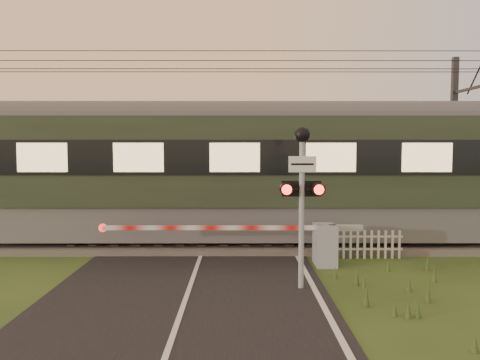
{
  "coord_description": "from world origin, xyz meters",
  "views": [
    {
      "loc": [
        1.09,
        -8.27,
        3.15
      ],
      "look_at": [
        1.12,
        3.2,
        2.31
      ],
      "focal_mm": 35.0,
      "sensor_mm": 36.0,
      "label": 1
    }
  ],
  "objects_px": {
    "crossing_signal": "(302,178)",
    "catenary_mast": "(454,142)",
    "picket_fence": "(358,244)",
    "boom_gate": "(312,242)"
  },
  "relations": [
    {
      "from": "crossing_signal",
      "to": "catenary_mast",
      "type": "relative_size",
      "value": 0.56
    },
    {
      "from": "picket_fence",
      "to": "catenary_mast",
      "type": "bearing_deg",
      "value": 42.5
    },
    {
      "from": "boom_gate",
      "to": "catenary_mast",
      "type": "distance_m",
      "value": 8.06
    },
    {
      "from": "picket_fence",
      "to": "crossing_signal",
      "type": "bearing_deg",
      "value": -125.28
    },
    {
      "from": "boom_gate",
      "to": "crossing_signal",
      "type": "xyz_separation_m",
      "value": [
        -0.56,
        -2.05,
        1.85
      ]
    },
    {
      "from": "boom_gate",
      "to": "crossing_signal",
      "type": "distance_m",
      "value": 2.81
    },
    {
      "from": "catenary_mast",
      "to": "picket_fence",
      "type": "bearing_deg",
      "value": -137.5
    },
    {
      "from": "boom_gate",
      "to": "catenary_mast",
      "type": "bearing_deg",
      "value": 39.33
    },
    {
      "from": "crossing_signal",
      "to": "catenary_mast",
      "type": "distance_m",
      "value": 9.45
    },
    {
      "from": "boom_gate",
      "to": "crossing_signal",
      "type": "height_order",
      "value": "crossing_signal"
    }
  ]
}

